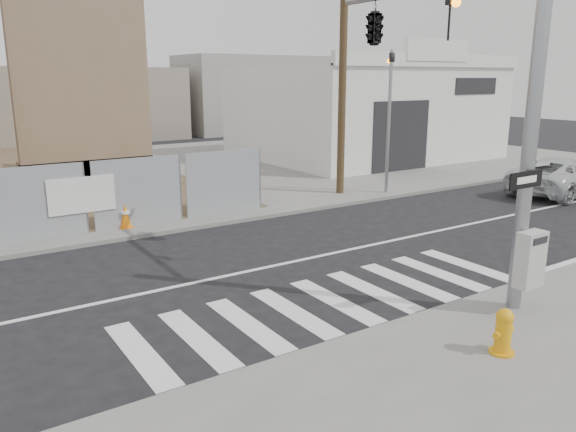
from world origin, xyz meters
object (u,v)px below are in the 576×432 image
auto_shop (363,111)px  fire_hydrant (503,331)px  traffic_cone_d (126,216)px  suv (563,176)px  signal_pole (420,57)px

auto_shop → fire_hydrant: (-13.28, -18.81, -2.05)m
fire_hydrant → traffic_cone_d: fire_hydrant is taller
traffic_cone_d → suv: bearing=-13.9°
signal_pole → suv: (11.32, 3.14, -4.08)m
fire_hydrant → suv: 14.83m
fire_hydrant → traffic_cone_d: 11.11m
auto_shop → traffic_cone_d: (-15.83, -8.00, -2.07)m
signal_pole → traffic_cone_d: bearing=121.7°
traffic_cone_d → auto_shop: bearing=26.8°
auto_shop → suv: (-0.18, -11.87, -1.83)m
signal_pole → auto_shop: bearing=52.5°
auto_shop → fire_hydrant: auto_shop is taller
auto_shop → suv: 12.01m
fire_hydrant → suv: suv is taller
auto_shop → signal_pole: bearing=-127.5°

